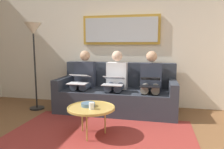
% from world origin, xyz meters
% --- Properties ---
extents(wall_rear, '(6.00, 0.12, 2.60)m').
position_xyz_m(wall_rear, '(0.00, -2.60, 1.30)').
color(wall_rear, beige).
rests_on(wall_rear, ground_plane).
extents(area_rug, '(2.60, 1.80, 0.01)m').
position_xyz_m(area_rug, '(0.00, -0.85, 0.00)').
color(area_rug, maroon).
rests_on(area_rug, ground_plane).
extents(couch, '(2.20, 0.90, 0.90)m').
position_xyz_m(couch, '(0.00, -2.12, 0.31)').
color(couch, '#2D333D').
rests_on(couch, ground_plane).
extents(framed_mirror, '(1.57, 0.05, 0.59)m').
position_xyz_m(framed_mirror, '(0.00, -2.51, 1.55)').
color(framed_mirror, '#B7892D').
extents(coffee_table, '(0.65, 0.65, 0.41)m').
position_xyz_m(coffee_table, '(0.11, -0.90, 0.39)').
color(coffee_table, tan).
rests_on(coffee_table, ground_plane).
extents(cup, '(0.07, 0.07, 0.09)m').
position_xyz_m(cup, '(0.08, -0.82, 0.45)').
color(cup, silver).
rests_on(cup, coffee_table).
extents(bowl, '(0.19, 0.19, 0.05)m').
position_xyz_m(bowl, '(0.17, -0.94, 0.43)').
color(bowl, slate).
rests_on(bowl, coffee_table).
extents(person_left, '(0.38, 0.58, 1.14)m').
position_xyz_m(person_left, '(-0.64, -2.05, 0.61)').
color(person_left, '#2D3342').
rests_on(person_left, couch).
extents(laptop_black, '(0.33, 0.35, 0.15)m').
position_xyz_m(laptop_black, '(-0.64, -1.81, 0.63)').
color(laptop_black, black).
extents(person_middle, '(0.38, 0.58, 1.14)m').
position_xyz_m(person_middle, '(0.00, -2.05, 0.61)').
color(person_middle, silver).
rests_on(person_middle, couch).
extents(laptop_silver, '(0.36, 0.34, 0.15)m').
position_xyz_m(laptop_silver, '(0.00, -1.81, 0.62)').
color(laptop_silver, silver).
extents(person_right, '(0.38, 0.58, 1.14)m').
position_xyz_m(person_right, '(0.64, -2.05, 0.61)').
color(person_right, '#2D3342').
rests_on(person_right, couch).
extents(laptop_white, '(0.34, 0.38, 0.16)m').
position_xyz_m(laptop_white, '(0.64, -1.81, 0.63)').
color(laptop_white, white).
extents(standing_lamp, '(0.32, 0.32, 1.66)m').
position_xyz_m(standing_lamp, '(1.55, -1.85, 1.37)').
color(standing_lamp, black).
rests_on(standing_lamp, ground_plane).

